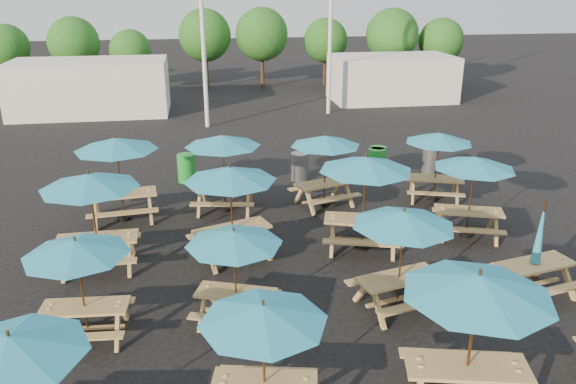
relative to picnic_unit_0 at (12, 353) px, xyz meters
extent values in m
plane|color=black|center=(5.02, 6.24, -1.94)|extent=(120.00, 120.00, 0.00)
cone|color=teal|center=(0.00, 0.00, 0.12)|extent=(2.34, 2.34, 0.31)
cube|color=tan|center=(0.26, 3.12, -1.25)|extent=(1.72, 0.77, 0.06)
cube|color=tan|center=(0.22, 2.51, -1.52)|extent=(1.69, 0.35, 0.04)
cube|color=tan|center=(0.30, 3.74, -1.52)|extent=(1.69, 0.35, 0.04)
cylinder|color=black|center=(0.26, 3.12, -1.89)|extent=(0.34, 0.34, 0.09)
cylinder|color=brown|center=(0.26, 3.12, -0.86)|extent=(0.04, 0.04, 2.15)
cone|color=teal|center=(0.26, 3.12, 0.04)|extent=(2.14, 2.14, 0.30)
cube|color=tan|center=(0.05, 6.08, -1.14)|extent=(1.96, 0.80, 0.06)
cube|color=tan|center=(0.06, 5.37, -1.45)|extent=(1.95, 0.31, 0.04)
cube|color=tan|center=(0.03, 6.79, -1.45)|extent=(1.95, 0.31, 0.04)
cylinder|color=black|center=(0.05, 6.08, -1.89)|extent=(0.39, 0.39, 0.11)
cylinder|color=brown|center=(0.05, 6.08, -0.70)|extent=(0.05, 0.05, 2.48)
cone|color=teal|center=(0.05, 6.08, 0.35)|extent=(2.37, 2.37, 0.35)
cube|color=tan|center=(0.29, 9.10, -1.12)|extent=(2.06, 0.99, 0.07)
cube|color=tan|center=(0.37, 8.38, -1.44)|extent=(2.00, 0.49, 0.04)
cube|color=tan|center=(0.21, 9.83, -1.44)|extent=(2.00, 0.49, 0.04)
cylinder|color=black|center=(0.29, 9.10, -1.88)|extent=(0.40, 0.40, 0.11)
cylinder|color=brown|center=(0.29, 9.10, -0.67)|extent=(0.05, 0.05, 2.54)
cone|color=teal|center=(0.29, 9.10, 0.40)|extent=(2.62, 2.62, 0.35)
cube|color=tan|center=(3.47, 0.37, -1.25)|extent=(1.78, 0.99, 0.06)
cube|color=tan|center=(3.60, 0.97, -1.52)|extent=(1.69, 0.58, 0.04)
cylinder|color=brown|center=(3.47, 0.37, -0.87)|extent=(0.04, 0.04, 2.14)
cone|color=teal|center=(3.47, 0.37, 0.04)|extent=(2.38, 2.38, 0.30)
cube|color=tan|center=(3.22, 3.23, -1.27)|extent=(1.75, 1.15, 0.05)
cube|color=tan|center=(3.02, 2.66, -1.53)|extent=(1.61, 0.77, 0.04)
cube|color=tan|center=(3.43, 3.79, -1.53)|extent=(1.61, 0.77, 0.04)
cylinder|color=black|center=(3.22, 3.23, -1.89)|extent=(0.33, 0.33, 0.09)
cylinder|color=brown|center=(3.22, 3.23, -0.90)|extent=(0.04, 0.04, 2.09)
cone|color=teal|center=(3.22, 3.23, -0.02)|extent=(2.50, 2.50, 0.29)
cube|color=tan|center=(3.34, 6.15, -1.15)|extent=(2.06, 1.35, 0.06)
cube|color=tan|center=(3.58, 5.49, -1.46)|extent=(1.89, 0.90, 0.04)
cube|color=tan|center=(3.10, 6.81, -1.46)|extent=(1.89, 0.90, 0.04)
cylinder|color=black|center=(3.34, 6.15, -1.89)|extent=(0.38, 0.38, 0.11)
cylinder|color=brown|center=(3.34, 6.15, -0.71)|extent=(0.05, 0.05, 2.45)
cone|color=teal|center=(3.34, 6.15, 0.32)|extent=(2.93, 2.93, 0.34)
cube|color=tan|center=(3.31, 9.35, -1.16)|extent=(2.00, 1.06, 0.06)
cube|color=tan|center=(3.19, 8.66, -1.46)|extent=(1.91, 0.60, 0.04)
cube|color=tan|center=(3.44, 10.03, -1.46)|extent=(1.91, 0.60, 0.04)
cylinder|color=black|center=(3.31, 9.35, -1.89)|extent=(0.38, 0.38, 0.11)
cylinder|color=brown|center=(3.31, 9.35, -0.73)|extent=(0.05, 0.05, 2.43)
cone|color=teal|center=(3.31, 9.35, 0.30)|extent=(2.63, 2.63, 0.34)
cube|color=tan|center=(6.75, 0.10, -1.13)|extent=(2.10, 1.20, 0.07)
cube|color=tan|center=(6.91, 0.80, -1.45)|extent=(1.98, 0.72, 0.04)
cylinder|color=brown|center=(6.75, 0.10, -0.68)|extent=(0.05, 0.05, 2.52)
cone|color=teal|center=(6.75, 0.10, 0.38)|extent=(2.83, 2.83, 0.35)
cube|color=tan|center=(6.70, 3.19, -1.20)|extent=(1.91, 1.11, 0.06)
cube|color=tan|center=(6.86, 2.55, -1.49)|extent=(1.80, 0.68, 0.04)
cube|color=tan|center=(6.54, 3.83, -1.49)|extent=(1.80, 0.68, 0.04)
cylinder|color=black|center=(6.70, 3.19, -1.89)|extent=(0.36, 0.36, 0.10)
cylinder|color=brown|center=(6.70, 3.19, -0.79)|extent=(0.04, 0.04, 2.29)
cone|color=teal|center=(6.70, 3.19, 0.18)|extent=(2.60, 2.60, 0.32)
cube|color=tan|center=(6.75, 6.13, -1.11)|extent=(2.14, 1.30, 0.07)
cube|color=tan|center=(6.55, 5.42, -1.44)|extent=(2.01, 0.81, 0.04)
cube|color=tan|center=(6.95, 6.83, -1.44)|extent=(2.01, 0.81, 0.04)
cylinder|color=black|center=(6.75, 6.13, -1.88)|extent=(0.40, 0.40, 0.11)
cylinder|color=brown|center=(6.75, 6.13, -0.66)|extent=(0.05, 0.05, 2.56)
cone|color=teal|center=(6.75, 6.13, 0.42)|extent=(2.96, 2.96, 0.36)
cube|color=tan|center=(6.42, 9.28, -1.20)|extent=(1.93, 1.22, 0.06)
cube|color=tan|center=(6.63, 8.65, -1.49)|extent=(1.79, 0.79, 0.04)
cube|color=tan|center=(6.22, 9.91, -1.49)|extent=(1.79, 0.79, 0.04)
cylinder|color=black|center=(6.42, 9.28, -1.89)|extent=(0.36, 0.36, 0.10)
cylinder|color=brown|center=(6.42, 9.28, -0.79)|extent=(0.04, 0.04, 2.30)
cone|color=teal|center=(6.42, 9.28, 0.18)|extent=(2.70, 2.70, 0.32)
cube|color=tan|center=(9.89, 3.28, -1.19)|extent=(1.92, 1.06, 0.06)
cube|color=tan|center=(10.03, 2.63, -1.49)|extent=(1.83, 0.62, 0.04)
cube|color=tan|center=(9.75, 3.93, -1.49)|extent=(1.83, 0.62, 0.04)
cylinder|color=black|center=(9.89, 3.28, -1.89)|extent=(0.36, 0.36, 0.10)
cylinder|color=brown|center=(9.89, 3.28, -0.78)|extent=(0.04, 0.04, 2.32)
cone|color=teal|center=(9.89, 3.28, -0.38)|extent=(0.22, 0.22, 1.51)
cube|color=tan|center=(9.85, 6.43, -1.19)|extent=(1.95, 1.25, 0.06)
cube|color=tan|center=(9.64, 5.80, -1.49)|extent=(1.80, 0.82, 0.04)
cube|color=tan|center=(10.07, 7.06, -1.49)|extent=(1.80, 0.82, 0.04)
cylinder|color=black|center=(9.85, 6.43, -1.89)|extent=(0.36, 0.36, 0.10)
cylinder|color=brown|center=(9.85, 6.43, -0.78)|extent=(0.04, 0.04, 2.32)
cone|color=teal|center=(9.85, 6.43, 0.20)|extent=(2.75, 2.75, 0.32)
cube|color=tan|center=(10.04, 9.21, -1.21)|extent=(1.89, 1.20, 0.06)
cube|color=tan|center=(9.84, 8.59, -1.50)|extent=(1.76, 0.78, 0.04)
cube|color=tan|center=(10.24, 9.83, -1.50)|extent=(1.76, 0.78, 0.04)
cylinder|color=black|center=(10.04, 9.21, -1.89)|extent=(0.35, 0.35, 0.10)
cylinder|color=brown|center=(10.04, 9.21, -0.81)|extent=(0.04, 0.04, 2.26)
cone|color=teal|center=(10.04, 9.21, 0.14)|extent=(2.66, 2.66, 0.31)
cylinder|color=#1A932A|center=(2.11, 12.26, -1.44)|extent=(0.62, 0.62, 0.99)
cylinder|color=gray|center=(6.09, 11.79, -1.44)|extent=(0.62, 0.62, 0.99)
cylinder|color=#1A932A|center=(8.94, 11.88, -1.44)|extent=(0.62, 0.62, 0.99)
cylinder|color=#1A932A|center=(9.05, 12.09, -1.44)|extent=(0.62, 0.62, 0.99)
cylinder|color=gray|center=(10.96, 11.72, -1.44)|extent=(0.62, 0.62, 0.99)
cube|color=silver|center=(-2.98, 24.24, -0.54)|extent=(8.00, 4.00, 2.80)
cube|color=silver|center=(14.02, 25.24, -0.64)|extent=(7.00, 4.00, 2.60)
cylinder|color=#382314|center=(-9.05, 31.49, -0.98)|extent=(0.24, 0.24, 1.92)
sphere|color=#1E5919|center=(-9.05, 31.49, 0.90)|extent=(2.80, 2.80, 2.80)
cylinder|color=#382314|center=(-4.72, 30.14, -0.87)|extent=(0.24, 0.24, 2.14)
sphere|color=#1E5919|center=(-4.72, 30.14, 1.22)|extent=(3.11, 3.11, 3.11)
cylinder|color=#382314|center=(-1.36, 29.90, -1.05)|extent=(0.24, 0.24, 1.78)
sphere|color=#1E5919|center=(-1.36, 29.90, 0.70)|extent=(2.59, 2.59, 2.59)
cylinder|color=#382314|center=(3.27, 30.96, -0.78)|extent=(0.24, 0.24, 2.31)
sphere|color=#1E5919|center=(3.27, 30.96, 1.47)|extent=(3.36, 3.36, 3.36)
cylinder|color=#382314|center=(6.92, 30.50, -0.77)|extent=(0.24, 0.24, 2.35)
sphere|color=#1E5919|center=(6.92, 30.50, 1.53)|extent=(3.41, 3.41, 3.41)
cylinder|color=#382314|center=(11.25, 30.92, -0.93)|extent=(0.24, 0.24, 2.02)
sphere|color=#1E5919|center=(11.25, 30.92, 1.04)|extent=(2.94, 2.94, 2.94)
cylinder|color=#382314|center=(15.26, 29.14, -0.78)|extent=(0.24, 0.24, 2.32)
sphere|color=#1E5919|center=(15.26, 29.14, 1.50)|extent=(3.38, 3.38, 3.38)
cylinder|color=#382314|center=(18.65, 29.16, -0.92)|extent=(0.24, 0.24, 2.03)
sphere|color=#1E5919|center=(18.65, 29.16, 1.06)|extent=(2.95, 2.95, 2.95)
camera|label=1|loc=(2.70, -6.85, 4.71)|focal=35.00mm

